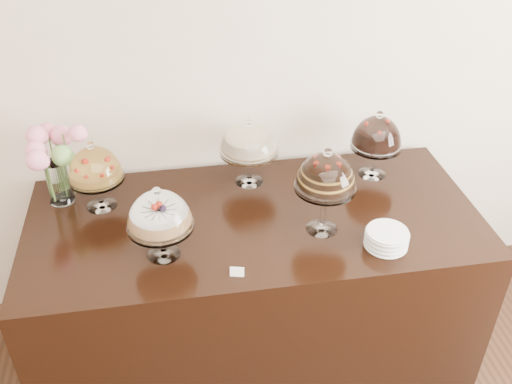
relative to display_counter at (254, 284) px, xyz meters
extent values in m
cube|color=beige|center=(0.34, 0.55, 1.05)|extent=(5.00, 0.04, 3.00)
cube|color=black|center=(0.00, 0.00, 0.00)|extent=(2.20, 1.00, 0.90)
cone|color=white|center=(-0.44, -0.21, 0.46)|extent=(0.15, 0.15, 0.02)
cylinder|color=white|center=(-0.44, -0.21, 0.54)|extent=(0.03, 0.03, 0.13)
cylinder|color=white|center=(-0.44, -0.21, 0.61)|extent=(0.29, 0.29, 0.01)
cylinder|color=tan|center=(-0.44, -0.21, 0.65)|extent=(0.23, 0.23, 0.06)
sphere|color=#B31E0E|center=(-0.38, -0.19, 0.69)|extent=(0.02, 0.02, 0.02)
sphere|color=#B31E0E|center=(-0.49, -0.16, 0.69)|extent=(0.02, 0.02, 0.02)
sphere|color=#B31E0E|center=(-0.46, -0.27, 0.69)|extent=(0.02, 0.02, 0.02)
sphere|color=white|center=(-0.44, -0.21, 0.79)|extent=(0.04, 0.04, 0.04)
cone|color=white|center=(0.30, -0.15, 0.46)|extent=(0.15, 0.15, 0.02)
cylinder|color=white|center=(0.30, -0.15, 0.58)|extent=(0.03, 0.03, 0.21)
cylinder|color=white|center=(0.30, -0.15, 0.69)|extent=(0.28, 0.28, 0.01)
cylinder|color=black|center=(0.30, -0.15, 0.75)|extent=(0.20, 0.20, 0.11)
sphere|color=#B31E0E|center=(0.35, -0.13, 0.81)|extent=(0.02, 0.02, 0.02)
sphere|color=#B31E0E|center=(0.31, -0.09, 0.81)|extent=(0.02, 0.02, 0.02)
sphere|color=#B31E0E|center=(0.26, -0.11, 0.81)|extent=(0.02, 0.02, 0.02)
sphere|color=#B31E0E|center=(0.25, -0.16, 0.81)|extent=(0.02, 0.02, 0.02)
sphere|color=#B31E0E|center=(0.29, -0.20, 0.81)|extent=(0.02, 0.02, 0.02)
sphere|color=#B31E0E|center=(0.34, -0.18, 0.81)|extent=(0.02, 0.02, 0.02)
sphere|color=white|center=(0.30, -0.15, 0.87)|extent=(0.04, 0.04, 0.04)
cone|color=white|center=(0.02, 0.31, 0.46)|extent=(0.15, 0.15, 0.02)
cylinder|color=white|center=(0.02, 0.31, 0.55)|extent=(0.03, 0.03, 0.15)
cylinder|color=white|center=(0.02, 0.31, 0.64)|extent=(0.31, 0.31, 0.01)
cylinder|color=beige|center=(0.02, 0.31, 0.68)|extent=(0.24, 0.24, 0.07)
sphere|color=white|center=(0.02, 0.31, 0.80)|extent=(0.04, 0.04, 0.04)
cone|color=white|center=(0.69, 0.28, 0.46)|extent=(0.15, 0.15, 0.02)
cylinder|color=white|center=(0.69, 0.28, 0.55)|extent=(0.03, 0.03, 0.14)
cylinder|color=white|center=(0.69, 0.28, 0.63)|extent=(0.27, 0.27, 0.01)
cylinder|color=black|center=(0.69, 0.28, 0.67)|extent=(0.22, 0.22, 0.09)
sphere|color=#B31E0E|center=(0.75, 0.29, 0.73)|extent=(0.02, 0.02, 0.02)
sphere|color=#B31E0E|center=(0.65, 0.32, 0.73)|extent=(0.02, 0.02, 0.02)
sphere|color=#B31E0E|center=(0.68, 0.22, 0.73)|extent=(0.02, 0.02, 0.02)
sphere|color=white|center=(0.69, 0.28, 0.81)|extent=(0.04, 0.04, 0.04)
cone|color=white|center=(-0.74, 0.22, 0.46)|extent=(0.15, 0.15, 0.02)
cylinder|color=white|center=(-0.74, 0.22, 0.54)|extent=(0.03, 0.03, 0.13)
cylinder|color=white|center=(-0.74, 0.22, 0.61)|extent=(0.27, 0.27, 0.01)
cylinder|color=gold|center=(-0.74, 0.22, 0.64)|extent=(0.23, 0.23, 0.04)
sphere|color=#B31E0E|center=(-0.68, 0.24, 0.67)|extent=(0.02, 0.02, 0.02)
sphere|color=#B31E0E|center=(-0.72, 0.28, 0.67)|extent=(0.02, 0.02, 0.02)
sphere|color=#B31E0E|center=(-0.78, 0.26, 0.67)|extent=(0.02, 0.02, 0.02)
sphere|color=#B31E0E|center=(-0.80, 0.20, 0.67)|extent=(0.02, 0.02, 0.02)
sphere|color=#B31E0E|center=(-0.75, 0.16, 0.67)|extent=(0.02, 0.02, 0.02)
sphere|color=#B31E0E|center=(-0.69, 0.17, 0.67)|extent=(0.02, 0.02, 0.02)
sphere|color=white|center=(-0.74, 0.22, 0.80)|extent=(0.04, 0.04, 0.04)
cylinder|color=white|center=(-0.94, 0.30, 0.56)|extent=(0.11, 0.11, 0.22)
cylinder|color=#476B2D|center=(-0.87, 0.29, 0.66)|extent=(0.01, 0.01, 0.34)
sphere|color=pink|center=(-0.80, 0.29, 0.83)|extent=(0.09, 0.09, 0.09)
cylinder|color=#476B2D|center=(-0.91, 0.33, 0.63)|extent=(0.01, 0.01, 0.29)
sphere|color=pink|center=(-0.89, 0.37, 0.78)|extent=(0.10, 0.10, 0.10)
cylinder|color=#476B2D|center=(-0.95, 0.36, 0.64)|extent=(0.01, 0.01, 0.29)
sphere|color=pink|center=(-0.96, 0.42, 0.78)|extent=(0.09, 0.09, 0.09)
cylinder|color=#476B2D|center=(-0.97, 0.32, 0.65)|extent=(0.01, 0.01, 0.32)
sphere|color=pink|center=(-1.00, 0.34, 0.81)|extent=(0.10, 0.10, 0.10)
cylinder|color=#476B2D|center=(-0.97, 0.28, 0.63)|extent=(0.01, 0.01, 0.28)
sphere|color=pink|center=(-1.00, 0.27, 0.77)|extent=(0.09, 0.09, 0.09)
cylinder|color=#476B2D|center=(-0.96, 0.24, 0.63)|extent=(0.01, 0.01, 0.27)
sphere|color=pink|center=(-0.98, 0.18, 0.76)|extent=(0.10, 0.10, 0.10)
cylinder|color=#476B2D|center=(-0.91, 0.27, 0.61)|extent=(0.01, 0.01, 0.25)
sphere|color=#649648|center=(-0.88, 0.24, 0.74)|extent=(0.10, 0.10, 0.10)
cylinder|color=silver|center=(0.55, -0.31, 0.45)|extent=(0.19, 0.19, 0.01)
cylinder|color=silver|center=(0.55, -0.31, 0.47)|extent=(0.18, 0.18, 0.01)
cylinder|color=silver|center=(0.55, -0.31, 0.48)|extent=(0.19, 0.19, 0.01)
cylinder|color=silver|center=(0.55, -0.31, 0.49)|extent=(0.18, 0.18, 0.01)
cylinder|color=silver|center=(0.55, -0.31, 0.50)|extent=(0.19, 0.19, 0.01)
cylinder|color=silver|center=(0.55, -0.31, 0.51)|extent=(0.18, 0.18, 0.01)
cylinder|color=silver|center=(0.55, -0.31, 0.52)|extent=(0.19, 0.19, 0.01)
cylinder|color=silver|center=(0.55, -0.31, 0.53)|extent=(0.18, 0.18, 0.01)
cube|color=white|center=(-0.14, -0.40, 0.47)|extent=(0.06, 0.03, 0.04)
camera|label=1|loc=(-0.36, -2.18, 2.13)|focal=40.00mm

